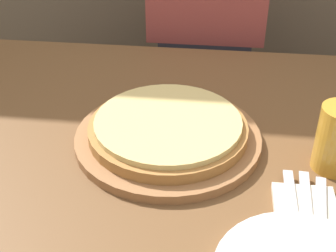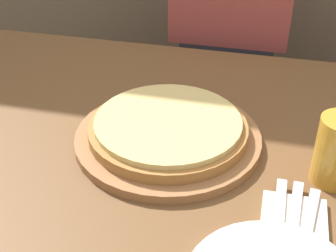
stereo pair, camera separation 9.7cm
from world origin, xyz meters
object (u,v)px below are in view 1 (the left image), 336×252
Objects in this scene: dinner_knife at (306,204)px; diner_person at (205,58)px; spoon at (321,205)px; pizza_on_board at (168,132)px; fork at (291,203)px.

diner_person reaches higher than dinner_knife.
diner_person is at bearing 104.43° from dinner_knife.
diner_person is (-0.21, 0.83, -0.12)m from dinner_knife.
spoon is at bearing -73.97° from diner_person.
diner_person reaches higher than spoon.
pizza_on_board reaches higher than dinner_knife.
pizza_on_board is at bearing 148.43° from spoon.
dinner_knife is at bearing 180.00° from spoon.
diner_person reaches higher than fork.
pizza_on_board is 2.61× the size of spoon.
pizza_on_board is at bearing 143.37° from fork.
spoon is at bearing -31.57° from pizza_on_board.
pizza_on_board is 0.32m from dinner_knife.
fork is (0.24, -0.18, -0.01)m from pizza_on_board.
pizza_on_board is 0.67m from diner_person.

